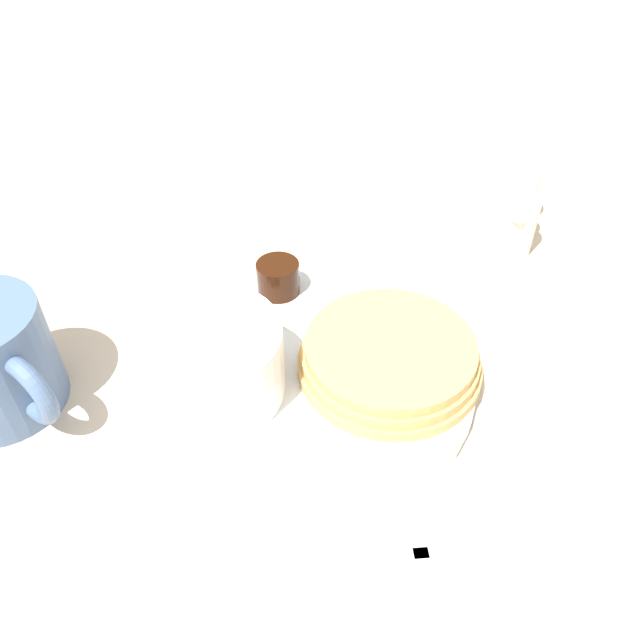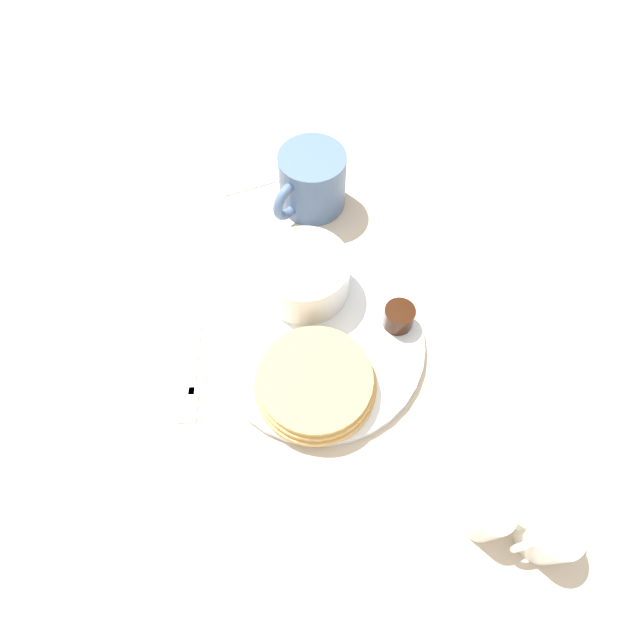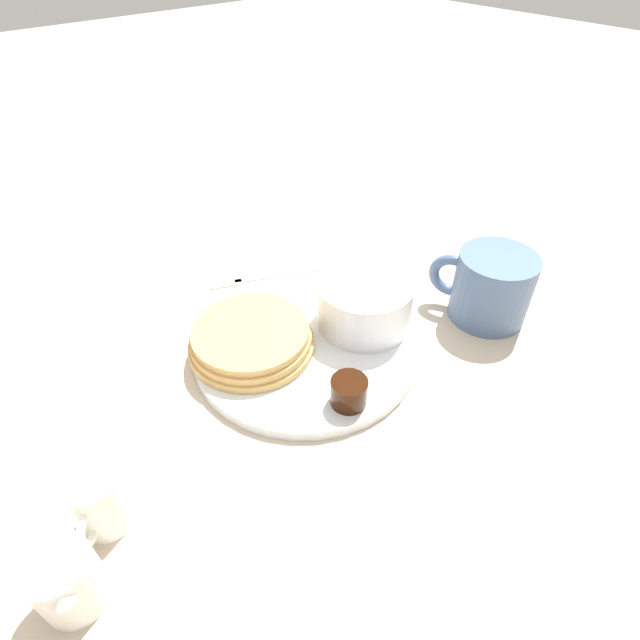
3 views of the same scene
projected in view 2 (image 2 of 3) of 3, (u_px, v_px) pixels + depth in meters
The scene contains 11 objects.
ground_plane at pixel (319, 344), 0.59m from camera, with size 4.00×4.00×0.00m, color #C6B299.
plate at pixel (319, 342), 0.59m from camera, with size 0.25×0.25×0.01m.
pancake_stack at pixel (315, 382), 0.54m from camera, with size 0.14×0.14×0.03m.
bowl at pixel (305, 275), 0.59m from camera, with size 0.11×0.11×0.06m.
syrup_cup at pixel (399, 317), 0.58m from camera, with size 0.04×0.04×0.03m.
butter_ramekin at pixel (313, 268), 0.61m from camera, with size 0.05×0.05×0.04m.
coffee_mug at pixel (311, 182), 0.67m from camera, with size 0.12×0.09×0.08m.
creamer_pitcher_near at pixel (487, 517), 0.47m from camera, with size 0.05×0.05×0.06m.
creamer_pitcher_far at pixel (548, 537), 0.47m from camera, with size 0.07×0.05×0.06m.
fork at pixel (193, 377), 0.57m from camera, with size 0.08×0.14×0.00m.
napkin at pixel (252, 167), 0.73m from camera, with size 0.11×0.09×0.00m.
Camera 2 is at (0.12, 0.23, 0.53)m, focal length 28.00 mm.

